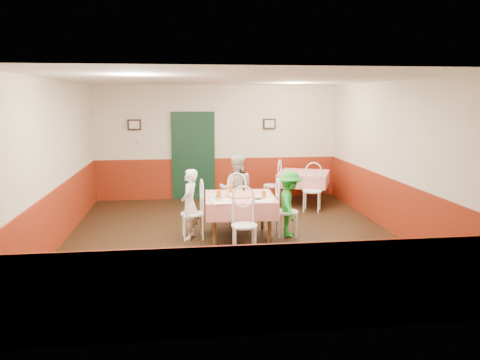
{
  "coord_description": "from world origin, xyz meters",
  "views": [
    {
      "loc": [
        -0.89,
        -8.06,
        2.49
      ],
      "look_at": [
        0.13,
        0.05,
        1.05
      ],
      "focal_mm": 35.0,
      "sensor_mm": 36.0,
      "label": 1
    }
  ],
  "objects": [
    {
      "name": "front_wall",
      "position": [
        0.0,
        -3.5,
        1.4
      ],
      "size": [
        6.0,
        0.1,
        2.8
      ],
      "primitive_type": "cube",
      "color": "beige",
      "rests_on": "ground"
    },
    {
      "name": "chair_left",
      "position": [
        -0.72,
        0.09,
        0.45
      ],
      "size": [
        0.45,
        0.45,
        0.9
      ],
      "primitive_type": null,
      "rotation": [
        0.0,
        0.0,
        -1.5
      ],
      "color": "white",
      "rests_on": "ground"
    },
    {
      "name": "wainscot_left",
      "position": [
        -2.98,
        0.0,
        0.5
      ],
      "size": [
        0.03,
        7.0,
        1.0
      ],
      "primitive_type": "cube",
      "color": "maroon",
      "rests_on": "ground"
    },
    {
      "name": "door",
      "position": [
        -0.6,
        3.45,
        1.05
      ],
      "size": [
        0.96,
        0.06,
        2.1
      ],
      "primitive_type": "cube",
      "color": "black",
      "rests_on": "ground"
    },
    {
      "name": "glass_b",
      "position": [
        0.52,
        -0.21,
        0.83
      ],
      "size": [
        0.08,
        0.08,
        0.13
      ],
      "primitive_type": "cylinder",
      "rotation": [
        0.0,
        0.0,
        -0.04
      ],
      "color": "#BF7219",
      "rests_on": "main_table"
    },
    {
      "name": "ceiling",
      "position": [
        0.0,
        0.0,
        2.8
      ],
      "size": [
        7.0,
        7.0,
        0.0
      ],
      "primitive_type": "plane",
      "color": "white",
      "rests_on": "back_wall"
    },
    {
      "name": "shaker_b",
      "position": [
        -0.24,
        -0.39,
        0.81
      ],
      "size": [
        0.04,
        0.04,
        0.09
      ],
      "primitive_type": "cylinder",
      "rotation": [
        0.0,
        0.0,
        -0.04
      ],
      "color": "silver",
      "rests_on": "main_table"
    },
    {
      "name": "diner_left",
      "position": [
        -0.77,
        0.09,
        0.63
      ],
      "size": [
        0.42,
        0.52,
        1.25
      ],
      "primitive_type": "imported",
      "rotation": [
        0.0,
        0.0,
        -1.86
      ],
      "color": "gray",
      "rests_on": "ground"
    },
    {
      "name": "thermostat",
      "position": [
        -1.9,
        3.45,
        1.5
      ],
      "size": [
        0.1,
        0.03,
        0.1
      ],
      "primitive_type": "cube",
      "color": "white",
      "rests_on": "back_wall"
    },
    {
      "name": "shaker_a",
      "position": [
        -0.3,
        -0.35,
        0.81
      ],
      "size": [
        0.04,
        0.04,
        0.09
      ],
      "primitive_type": "cylinder",
      "rotation": [
        0.0,
        0.0,
        -0.04
      ],
      "color": "silver",
      "rests_on": "main_table"
    },
    {
      "name": "pizza",
      "position": [
        0.13,
        0.02,
        0.78
      ],
      "size": [
        0.51,
        0.51,
        0.03
      ],
      "primitive_type": "cylinder",
      "rotation": [
        0.0,
        0.0,
        -0.04
      ],
      "color": "#B74723",
      "rests_on": "main_table"
    },
    {
      "name": "wainscot_front",
      "position": [
        0.0,
        -3.48,
        0.5
      ],
      "size": [
        6.0,
        0.03,
        1.0
      ],
      "primitive_type": "cube",
      "color": "maroon",
      "rests_on": "ground"
    },
    {
      "name": "plate_far",
      "position": [
        0.15,
        0.46,
        0.77
      ],
      "size": [
        0.26,
        0.26,
        0.01
      ],
      "primitive_type": "cylinder",
      "rotation": [
        0.0,
        0.0,
        -0.04
      ],
      "color": "white",
      "rests_on": "main_table"
    },
    {
      "name": "right_wall",
      "position": [
        3.0,
        0.0,
        1.4
      ],
      "size": [
        0.1,
        7.0,
        2.8
      ],
      "primitive_type": "cube",
      "color": "beige",
      "rests_on": "ground"
    },
    {
      "name": "wainscot_right",
      "position": [
        2.98,
        0.0,
        0.5
      ],
      "size": [
        0.03,
        7.0,
        1.0
      ],
      "primitive_type": "cube",
      "color": "maroon",
      "rests_on": "ground"
    },
    {
      "name": "plate_left",
      "position": [
        -0.3,
        0.06,
        0.77
      ],
      "size": [
        0.26,
        0.26,
        0.01
      ],
      "primitive_type": "cylinder",
      "rotation": [
        0.0,
        0.0,
        -0.04
      ],
      "color": "white",
      "rests_on": "main_table"
    },
    {
      "name": "wainscot_back",
      "position": [
        0.0,
        3.48,
        0.5
      ],
      "size": [
        6.0,
        0.03,
        1.0
      ],
      "primitive_type": "cube",
      "color": "maroon",
      "rests_on": "ground"
    },
    {
      "name": "picture_right",
      "position": [
        1.3,
        3.45,
        1.85
      ],
      "size": [
        0.32,
        0.03,
        0.26
      ],
      "primitive_type": "cube",
      "color": "black",
      "rests_on": "back_wall"
    },
    {
      "name": "plate_right",
      "position": [
        0.57,
        0.02,
        0.77
      ],
      "size": [
        0.26,
        0.26,
        0.01
      ],
      "primitive_type": "cylinder",
      "rotation": [
        0.0,
        0.0,
        -0.04
      ],
      "color": "white",
      "rests_on": "main_table"
    },
    {
      "name": "menu_right",
      "position": [
        0.51,
        -0.32,
        0.76
      ],
      "size": [
        0.39,
        0.46,
        0.0
      ],
      "primitive_type": "cube",
      "rotation": [
        0.0,
        0.0,
        -0.25
      ],
      "color": "white",
      "rests_on": "main_table"
    },
    {
      "name": "chair_far",
      "position": [
        0.17,
        0.9,
        0.45
      ],
      "size": [
        0.45,
        0.45,
        0.9
      ],
      "primitive_type": null,
      "rotation": [
        0.0,
        0.0,
        3.07
      ],
      "color": "white",
      "rests_on": "ground"
    },
    {
      "name": "chair_right",
      "position": [
        0.98,
        0.01,
        0.45
      ],
      "size": [
        0.45,
        0.45,
        0.9
      ],
      "primitive_type": null,
      "rotation": [
        0.0,
        0.0,
        1.5
      ],
      "color": "white",
      "rests_on": "ground"
    },
    {
      "name": "floor",
      "position": [
        0.0,
        0.0,
        0.0
      ],
      "size": [
        7.0,
        7.0,
        0.0
      ],
      "primitive_type": "plane",
      "color": "black",
      "rests_on": "ground"
    },
    {
      "name": "chair_near",
      "position": [
        0.09,
        -0.8,
        0.45
      ],
      "size": [
        0.43,
        0.43,
        0.9
      ],
      "primitive_type": null,
      "rotation": [
        0.0,
        0.0,
        -0.02
      ],
      "color": "white",
      "rests_on": "ground"
    },
    {
      "name": "menu_left",
      "position": [
        -0.23,
        -0.36,
        0.76
      ],
      "size": [
        0.34,
        0.43,
        0.0
      ],
      "primitive_type": "cube",
      "rotation": [
        0.0,
        0.0,
        0.1
      ],
      "color": "white",
      "rests_on": "main_table"
    },
    {
      "name": "picture_left",
      "position": [
        -2.0,
        3.45,
        1.85
      ],
      "size": [
        0.32,
        0.03,
        0.26
      ],
      "primitive_type": "cube",
      "color": "black",
      "rests_on": "back_wall"
    },
    {
      "name": "chair_second_b",
      "position": [
        1.97,
        1.82,
        0.45
      ],
      "size": [
        0.55,
        0.55,
        0.9
      ],
      "primitive_type": null,
      "rotation": [
        0.0,
        0.0,
        -0.39
      ],
      "color": "white",
      "rests_on": "ground"
    },
    {
      "name": "glass_c",
      "position": [
        0.0,
        0.43,
        0.83
      ],
      "size": [
        0.08,
        0.08,
        0.14
      ],
      "primitive_type": "cylinder",
      "rotation": [
        0.0,
        0.0,
        -0.04
      ],
      "color": "#BF7219",
      "rests_on": "main_table"
    },
    {
      "name": "shaker_c",
      "position": [
        -0.31,
        -0.29,
        0.81
      ],
      "size": [
        0.04,
        0.04,
        0.09
      ],
      "primitive_type": "cylinder",
      "rotation": [
        0.0,
        0.0,
        -0.04
      ],
      "color": "#B23319",
      "rests_on": "main_table"
    },
    {
      "name": "second_table",
      "position": [
        1.97,
        2.57,
        0.38
      ],
      "size": [
        1.46,
        1.46,
        0.77
      ],
      "primitive_type": "cube",
      "rotation": [
        0.0,
        0.0,
        -0.39
      ],
      "color": "red",
      "rests_on": "ground"
    },
    {
      "name": "back_wall",
      "position": [
        0.0,
        3.5,
        1.4
      ],
      "size": [
        6.0,
        0.1,
        2.8
      ],
      "primitive_type": "cube",
      "color": "beige",
      "rests_on": "ground"
    },
    {
      "name": "beer_bottle",
      "position": [
        0.25,
        0.45,
        0.86
      ],
      "size": [
        0.06,
        0.06,
        0.19
      ],
      "primitive_type": "cylinder",
      "rotation": [
        0.0,
        0.0,
        -0.04
      ],
      "color": "#381C0A",
      "rests_on": "main_table"
    },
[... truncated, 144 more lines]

